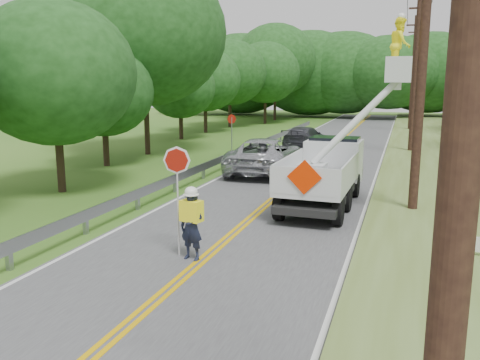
% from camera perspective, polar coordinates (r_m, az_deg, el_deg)
% --- Properties ---
extents(ground, '(140.00, 140.00, 0.00)m').
position_cam_1_polar(ground, '(10.13, -11.10, -14.71)').
color(ground, '#2D5F19').
rests_on(ground, ground).
extents(road, '(7.20, 96.00, 0.03)m').
position_cam_1_polar(road, '(22.79, 6.33, 0.02)').
color(road, '#48474A').
rests_on(road, ground).
extents(guardrail, '(0.18, 48.00, 0.77)m').
position_cam_1_polar(guardrail, '(24.67, -2.36, 2.21)').
color(guardrail, gray).
rests_on(guardrail, ground).
extents(utility_poles, '(1.60, 43.30, 10.00)m').
position_cam_1_polar(utility_poles, '(24.92, 19.72, 12.55)').
color(utility_poles, black).
rests_on(utility_poles, ground).
extents(tall_grass_verge, '(7.00, 96.00, 0.30)m').
position_cam_1_polar(tall_grass_verge, '(22.44, 24.36, -0.73)').
color(tall_grass_verge, '#566B28').
rests_on(tall_grass_verge, ground).
extents(treeline_left, '(10.24, 55.15, 11.57)m').
position_cam_1_polar(treeline_left, '(39.88, -3.88, 13.37)').
color(treeline_left, '#332319').
rests_on(treeline_left, ground).
extents(treeline_horizon, '(57.21, 15.26, 12.02)m').
position_cam_1_polar(treeline_horizon, '(64.08, 16.27, 11.71)').
color(treeline_horizon, '#183F13').
rests_on(treeline_horizon, ground).
extents(flagger, '(1.12, 0.53, 2.82)m').
position_cam_1_polar(flagger, '(12.39, -5.61, -4.64)').
color(flagger, '#191E33').
rests_on(flagger, road).
extents(bucket_truck, '(3.92, 6.45, 6.35)m').
position_cam_1_polar(bucket_truck, '(18.62, 10.56, 1.96)').
color(bucket_truck, black).
rests_on(bucket_truck, road).
extents(suv_silver, '(3.06, 6.24, 1.71)m').
position_cam_1_polar(suv_silver, '(24.35, 2.90, 2.85)').
color(suv_silver, '#B4B5BC').
rests_on(suv_silver, road).
extents(suv_darkgrey, '(2.47, 5.05, 1.41)m').
position_cam_1_polar(suv_darkgrey, '(34.09, 7.39, 4.90)').
color(suv_darkgrey, '#35373D').
rests_on(suv_darkgrey, road).
extents(stop_sign_permanent, '(0.40, 0.41, 2.57)m').
position_cam_1_polar(stop_sign_permanent, '(28.85, -0.96, 5.83)').
color(stop_sign_permanent, gray).
rests_on(stop_sign_permanent, ground).
extents(yard_sign, '(0.52, 0.11, 0.76)m').
position_cam_1_polar(yard_sign, '(13.25, 25.79, -6.82)').
color(yard_sign, white).
rests_on(yard_sign, ground).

